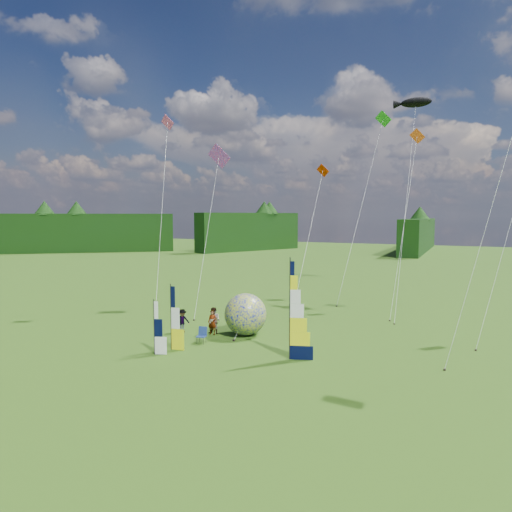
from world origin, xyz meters
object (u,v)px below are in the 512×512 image
at_px(feather_banner_main, 290,311).
at_px(spectator_a, 212,322).
at_px(spectator_b, 214,321).
at_px(spectator_d, 241,319).
at_px(spectator_c, 182,321).
at_px(bol_inflatable, 245,314).
at_px(side_banner_far, 154,328).
at_px(camp_chair, 201,335).
at_px(side_banner_left, 171,318).
at_px(kite_whale, 407,188).

relative_size(feather_banner_main, spectator_a, 3.27).
bearing_deg(spectator_b, spectator_d, 36.64).
bearing_deg(spectator_a, spectator_c, -177.02).
height_order(spectator_b, spectator_d, spectator_b).
height_order(bol_inflatable, spectator_b, bol_inflatable).
bearing_deg(spectator_b, feather_banner_main, -25.91).
bearing_deg(side_banner_far, spectator_d, 52.24).
xyz_separation_m(spectator_a, camp_chair, (0.46, -2.11, -0.32)).
height_order(side_banner_left, bol_inflatable, side_banner_left).
height_order(spectator_c, kite_whale, kite_whale).
distance_m(spectator_b, kite_whale, 20.28).
bearing_deg(spectator_c, spectator_d, -28.52).
relative_size(spectator_a, spectator_d, 0.93).
bearing_deg(kite_whale, spectator_b, -141.32).
distance_m(side_banner_far, spectator_b, 5.46).
bearing_deg(bol_inflatable, camp_chair, -118.04).
distance_m(side_banner_far, bol_inflatable, 6.64).
relative_size(side_banner_far, bol_inflatable, 1.11).
bearing_deg(spectator_c, spectator_b, -39.23).
height_order(feather_banner_main, spectator_d, feather_banner_main).
height_order(side_banner_far, bol_inflatable, side_banner_far).
distance_m(spectator_a, spectator_c, 2.17).
xyz_separation_m(spectator_b, spectator_c, (-2.17, -0.56, -0.10)).
relative_size(side_banner_far, spectator_b, 1.71).
height_order(side_banner_left, spectator_b, side_banner_left).
height_order(side_banner_left, spectator_a, side_banner_left).
xyz_separation_m(side_banner_far, spectator_d, (2.23, 6.50, -0.65)).
bearing_deg(kite_whale, side_banner_far, -135.30).
xyz_separation_m(feather_banner_main, kite_whale, (3.77, 17.72, 7.51)).
bearing_deg(spectator_b, spectator_c, -167.19).
bearing_deg(side_banner_left, spectator_b, 75.14).
distance_m(bol_inflatable, spectator_c, 4.39).
relative_size(side_banner_left, spectator_d, 2.12).
bearing_deg(bol_inflatable, spectator_b, -162.02).
xyz_separation_m(spectator_b, camp_chair, (0.43, -2.31, -0.39)).
distance_m(bol_inflatable, spectator_d, 0.90).
xyz_separation_m(side_banner_far, spectator_b, (0.79, 5.36, -0.64)).
distance_m(spectator_c, kite_whale, 21.89).
bearing_deg(feather_banner_main, spectator_c, 146.60).
relative_size(feather_banner_main, spectator_b, 3.03).
relative_size(spectator_a, kite_whale, 0.08).
bearing_deg(spectator_d, spectator_c, 49.16).
bearing_deg(feather_banner_main, bol_inflatable, 123.35).
bearing_deg(side_banner_far, bol_inflatable, 46.21).
height_order(bol_inflatable, spectator_a, bol_inflatable).
relative_size(spectator_d, kite_whale, 0.09).
distance_m(side_banner_far, spectator_a, 5.26).
bearing_deg(spectator_a, kite_whale, 48.99).
bearing_deg(spectator_b, spectator_a, -98.50).
distance_m(feather_banner_main, side_banner_left, 7.15).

